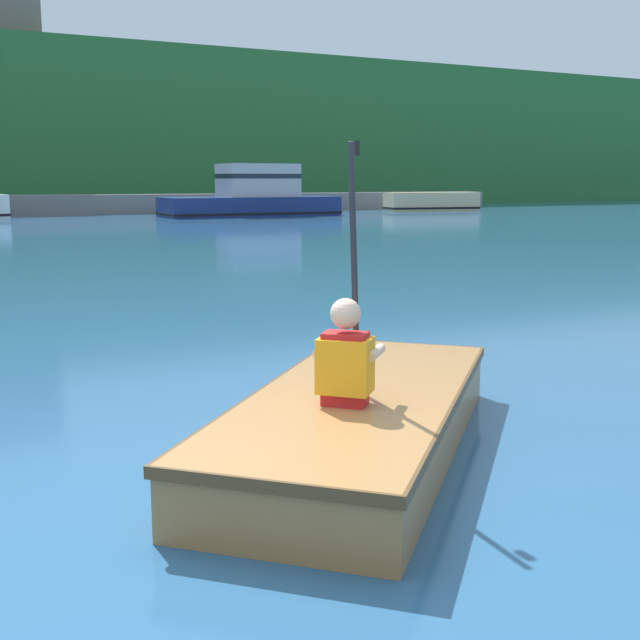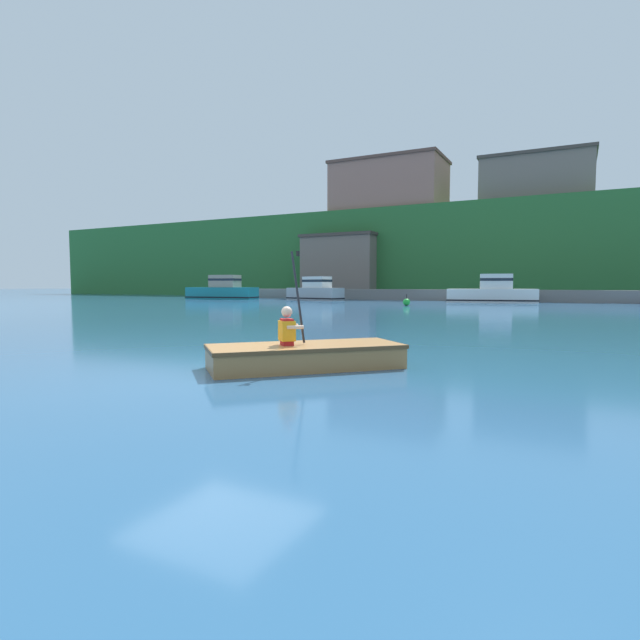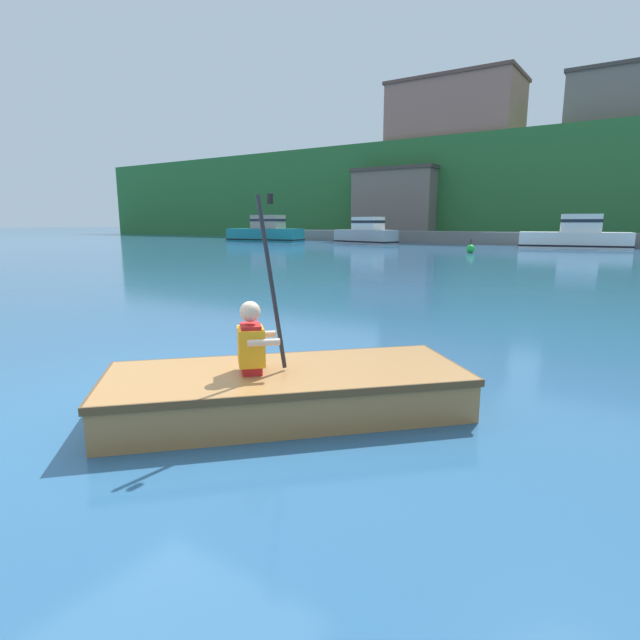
% 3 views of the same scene
% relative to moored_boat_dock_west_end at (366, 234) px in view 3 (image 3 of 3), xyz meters
% --- Properties ---
extents(ground_plane, '(300.00, 300.00, 0.00)m').
position_rel_moored_boat_dock_west_end_xyz_m(ground_plane, '(14.57, -30.68, -0.75)').
color(ground_plane, '#28567F').
extents(shoreline_ridge, '(120.00, 20.00, 9.03)m').
position_rel_moored_boat_dock_west_end_xyz_m(shoreline_ridge, '(14.57, 20.59, 3.76)').
color(shoreline_ridge, '#2D6B33').
rests_on(shoreline_ridge, ground).
extents(waterfront_warehouse_left, '(8.10, 10.92, 6.52)m').
position_rel_moored_boat_dock_west_end_xyz_m(waterfront_warehouse_left, '(-2.52, 13.99, 2.51)').
color(waterfront_warehouse_left, '#75665B').
rests_on(waterfront_warehouse_left, ground).
extents(waterfront_office_block_center, '(11.71, 6.94, 14.39)m').
position_rel_moored_boat_dock_west_end_xyz_m(waterfront_office_block_center, '(1.19, 14.62, 6.45)').
color(waterfront_office_block_center, '#9E6B5B').
rests_on(waterfront_office_block_center, ground).
extents(waterfront_apartment_right, '(10.11, 7.31, 13.47)m').
position_rel_moored_boat_dock_west_end_xyz_m(waterfront_apartment_right, '(15.63, 16.29, 5.99)').
color(waterfront_apartment_right, '#75665B').
rests_on(waterfront_apartment_right, ground).
extents(marina_dock, '(56.90, 2.40, 0.90)m').
position_rel_moored_boat_dock_west_end_xyz_m(marina_dock, '(14.57, 4.62, -0.30)').
color(marina_dock, slate).
rests_on(marina_dock, ground).
extents(moored_boat_dock_west_end, '(5.36, 2.82, 1.98)m').
position_rel_moored_boat_dock_west_end_xyz_m(moored_boat_dock_west_end, '(0.00, 0.00, 0.00)').
color(moored_boat_dock_west_end, '#9EA3A8').
rests_on(moored_boat_dock_west_end, ground).
extents(moored_boat_dock_center_far, '(6.59, 3.32, 2.09)m').
position_rel_moored_boat_dock_west_end_xyz_m(moored_boat_dock_center_far, '(13.90, 1.51, -0.01)').
color(moored_boat_dock_center_far, white).
rests_on(moored_boat_dock_center_far, ground).
extents(moored_boat_dock_east_inner, '(6.70, 2.81, 2.17)m').
position_rel_moored_boat_dock_west_end_xyz_m(moored_boat_dock_east_inner, '(-9.00, -0.84, 0.04)').
color(moored_boat_dock_east_inner, '#197A84').
rests_on(moored_boat_dock_east_inner, ground).
extents(rowboat_foreground, '(2.92, 2.96, 0.37)m').
position_rel_moored_boat_dock_west_end_xyz_m(rowboat_foreground, '(15.73, -30.02, -0.54)').
color(rowboat_foreground, '#A3703D').
rests_on(rowboat_foreground, ground).
extents(person_paddler, '(0.46, 0.46, 1.44)m').
position_rel_moored_boat_dock_west_end_xyz_m(person_paddler, '(15.50, -30.26, -0.10)').
color(person_paddler, red).
rests_on(person_paddler, rowboat_foreground).
extents(channel_buoy, '(0.44, 0.44, 0.72)m').
position_rel_moored_boat_dock_west_end_xyz_m(channel_buoy, '(10.04, -6.87, -0.53)').
color(channel_buoy, green).
rests_on(channel_buoy, ground).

